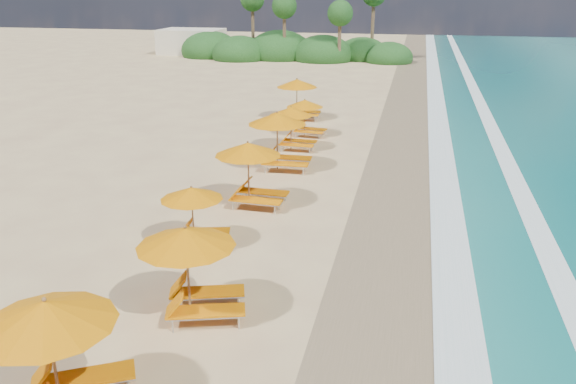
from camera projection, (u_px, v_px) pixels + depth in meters
ground at (288, 224)px, 20.72m from camera, size 160.00×160.00×0.00m
wet_sand at (404, 234)px, 19.91m from camera, size 4.00×160.00×0.01m
surf_foam at (487, 240)px, 19.36m from camera, size 4.00×160.00×0.01m
station_2 at (64, 349)px, 11.18m from camera, size 3.51×3.51×2.62m
station_3 at (195, 266)px, 14.60m from camera, size 3.16×3.08×2.50m
station_4 at (197, 212)px, 18.73m from camera, size 2.47×2.38×2.02m
station_5 at (253, 170)px, 21.99m from camera, size 2.78×2.59×2.52m
station_6 at (282, 137)px, 26.29m from camera, size 2.92×2.70×2.66m
station_7 at (294, 125)px, 29.53m from camera, size 2.41×2.23×2.22m
station_8 at (307, 115)px, 32.18m from camera, size 2.36×2.23×2.05m
station_9 at (300, 96)px, 35.98m from camera, size 2.79×2.59×2.53m
treeline at (288, 50)px, 64.23m from camera, size 25.80×8.80×9.74m
beach_building at (192, 41)px, 68.81m from camera, size 7.00×5.00×2.80m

